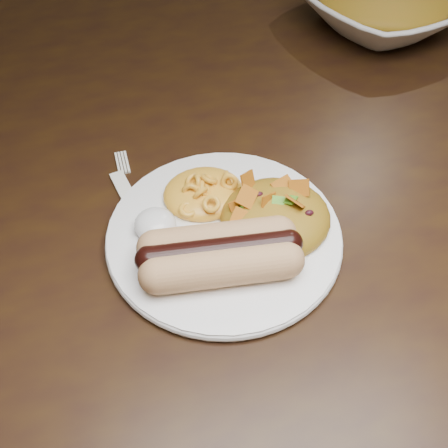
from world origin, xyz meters
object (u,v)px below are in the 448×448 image
object	(u,v)px
table	(245,171)
fork	(131,203)
serving_bowl	(383,4)
plate	(224,235)

from	to	relation	value
table	fork	bearing A→B (deg)	-145.95
table	serving_bowl	size ratio (longest dim) A/B	6.49
serving_bowl	table	bearing A→B (deg)	-147.88
plate	serving_bowl	xyz separation A→B (m)	(0.34, 0.34, 0.02)
table	fork	distance (m)	0.22
plate	table	bearing A→B (deg)	65.88
fork	serving_bowl	xyz separation A→B (m)	(0.42, 0.27, 0.03)
plate	serving_bowl	bearing A→B (deg)	45.25
plate	fork	distance (m)	0.11
table	fork	size ratio (longest dim) A/B	10.74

